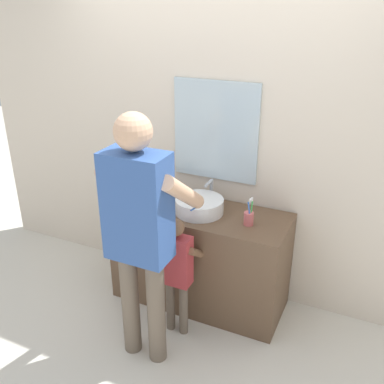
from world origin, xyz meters
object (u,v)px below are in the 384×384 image
(soap_bottle, at_px, (159,196))
(adult_parent, at_px, (140,222))
(toothbrush_cup, at_px, (249,218))
(child_toddler, at_px, (177,266))

(soap_bottle, height_order, adult_parent, adult_parent)
(adult_parent, bearing_deg, toothbrush_cup, 52.42)
(toothbrush_cup, relative_size, adult_parent, 0.12)
(soap_bottle, distance_m, child_toddler, 0.60)
(toothbrush_cup, bearing_deg, adult_parent, -127.58)
(child_toddler, bearing_deg, soap_bottle, 132.11)
(child_toddler, bearing_deg, toothbrush_cup, 41.84)
(toothbrush_cup, xyz_separation_m, child_toddler, (-0.39, -0.35, -0.30))
(toothbrush_cup, bearing_deg, child_toddler, -138.16)
(adult_parent, bearing_deg, soap_bottle, 110.09)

